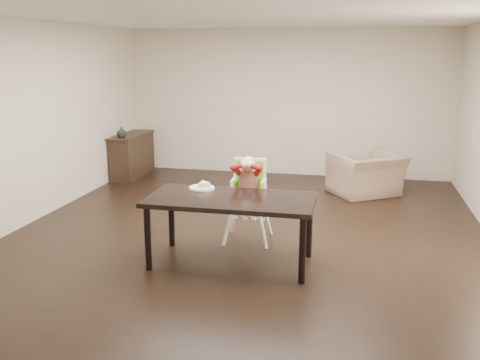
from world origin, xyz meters
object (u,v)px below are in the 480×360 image
at_px(armchair, 366,167).
at_px(sideboard, 132,155).
at_px(high_chair, 248,181).
at_px(dining_table, 231,205).

bearing_deg(armchair, sideboard, -39.13).
height_order(high_chair, armchair, high_chair).
bearing_deg(armchair, dining_table, 32.82).
bearing_deg(high_chair, sideboard, 130.95).
bearing_deg(armchair, high_chair, 26.95).
distance_m(high_chair, armchair, 2.90).
xyz_separation_m(dining_table, sideboard, (-2.79, 3.74, -0.27)).
relative_size(dining_table, sideboard, 1.43).
distance_m(high_chair, sideboard, 4.09).
bearing_deg(sideboard, high_chair, -46.25).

